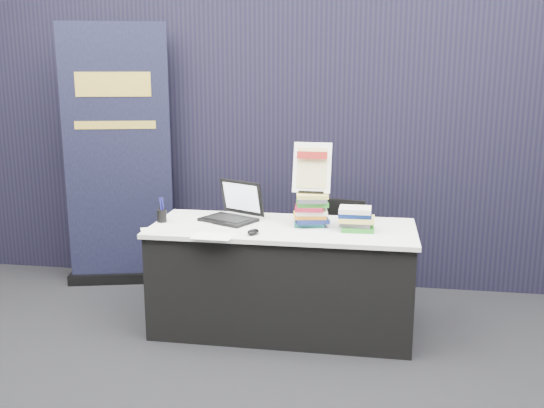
{
  "coord_description": "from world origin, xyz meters",
  "views": [
    {
      "loc": [
        0.59,
        -3.42,
        1.79
      ],
      "look_at": [
        -0.07,
        0.55,
        0.9
      ],
      "focal_mm": 40.0,
      "sensor_mm": 36.0,
      "label": 1
    }
  ],
  "objects": [
    {
      "name": "floor",
      "position": [
        0.0,
        0.0,
        0.0
      ],
      "size": [
        8.0,
        8.0,
        0.0
      ],
      "primitive_type": "plane",
      "color": "black",
      "rests_on": "ground"
    },
    {
      "name": "wall_back",
      "position": [
        0.0,
        4.0,
        1.75
      ],
      "size": [
        8.0,
        0.02,
        3.5
      ],
      "primitive_type": "cube",
      "color": "beige",
      "rests_on": "floor"
    },
    {
      "name": "drape_partition",
      "position": [
        0.0,
        1.6,
        1.2
      ],
      "size": [
        6.0,
        0.08,
        2.4
      ],
      "primitive_type": "cube",
      "color": "black",
      "rests_on": "floor"
    },
    {
      "name": "display_table",
      "position": [
        0.0,
        0.55,
        0.38
      ],
      "size": [
        1.8,
        0.75,
        0.75
      ],
      "color": "black",
      "rests_on": "floor"
    },
    {
      "name": "laptop",
      "position": [
        -0.4,
        0.67,
        0.81
      ],
      "size": [
        0.44,
        0.43,
        0.27
      ],
      "rotation": [
        0.0,
        0.0,
        -0.46
      ],
      "color": "black",
      "rests_on": "display_table"
    },
    {
      "name": "mouse",
      "position": [
        -0.16,
        0.31,
        0.77
      ],
      "size": [
        0.09,
        0.12,
        0.03
      ],
      "primitive_type": "ellipsoid",
      "rotation": [
        0.0,
        0.0,
        -0.24
      ],
      "color": "black",
      "rests_on": "display_table"
    },
    {
      "name": "brochure_left",
      "position": [
        -0.79,
        0.31,
        0.75
      ],
      "size": [
        0.31,
        0.27,
        0.0
      ],
      "primitive_type": "cube",
      "rotation": [
        0.0,
        0.0,
        0.43
      ],
      "color": "silver",
      "rests_on": "display_table"
    },
    {
      "name": "brochure_mid",
      "position": [
        -0.4,
        0.22,
        0.75
      ],
      "size": [
        0.26,
        0.19,
        0.0
      ],
      "primitive_type": "cube",
      "rotation": [
        0.0,
        0.0,
        -0.03
      ],
      "color": "white",
      "rests_on": "display_table"
    },
    {
      "name": "brochure_right",
      "position": [
        -0.61,
        0.45,
        0.75
      ],
      "size": [
        0.34,
        0.3,
        0.0
      ],
      "primitive_type": "cube",
      "rotation": [
        0.0,
        0.0,
        0.48
      ],
      "color": "silver",
      "rests_on": "display_table"
    },
    {
      "name": "pen_cup",
      "position": [
        -0.86,
        0.53,
        0.79
      ],
      "size": [
        0.08,
        0.08,
        0.09
      ],
      "primitive_type": "cylinder",
      "rotation": [
        0.0,
        0.0,
        -0.28
      ],
      "color": "black",
      "rests_on": "display_table"
    },
    {
      "name": "book_stack_tall",
      "position": [
        0.19,
        0.6,
        0.86
      ],
      "size": [
        0.23,
        0.19,
        0.23
      ],
      "rotation": [
        0.0,
        0.0,
        0.16
      ],
      "color": "#15524B",
      "rests_on": "display_table"
    },
    {
      "name": "book_stack_short",
      "position": [
        0.5,
        0.52,
        0.83
      ],
      "size": [
        0.22,
        0.17,
        0.16
      ],
      "rotation": [
        0.0,
        0.0,
        0.03
      ],
      "color": "#217E22",
      "rests_on": "display_table"
    },
    {
      "name": "info_sign",
      "position": [
        0.19,
        0.63,
        1.14
      ],
      "size": [
        0.26,
        0.14,
        0.35
      ],
      "rotation": [
        0.0,
        0.0,
        -0.04
      ],
      "color": "black",
      "rests_on": "book_stack_tall"
    },
    {
      "name": "pullup_banner",
      "position": [
        -1.49,
        1.27,
        0.96
      ],
      "size": [
        0.92,
        0.33,
        2.17
      ],
      "rotation": [
        0.0,
        0.0,
        0.26
      ],
      "color": "black",
      "rests_on": "floor"
    },
    {
      "name": "stacking_chair",
      "position": [
        0.38,
        1.06,
        0.45
      ],
      "size": [
        0.44,
        0.45,
        0.82
      ],
      "rotation": [
        0.0,
        0.0,
        -0.22
      ],
      "color": "black",
      "rests_on": "floor"
    }
  ]
}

